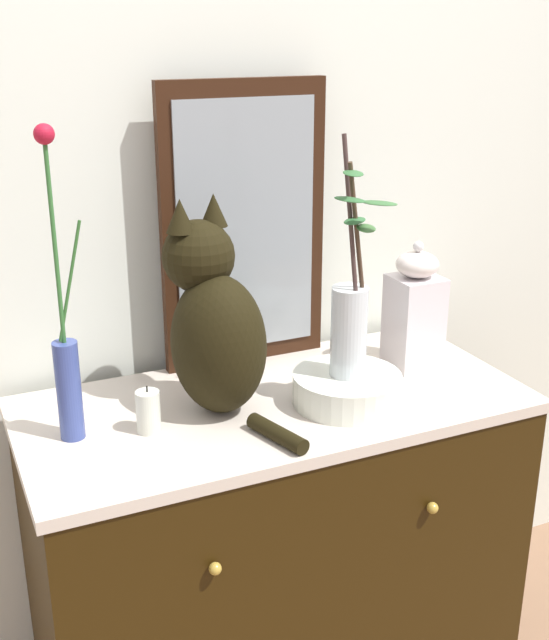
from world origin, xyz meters
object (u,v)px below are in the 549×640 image
vase_glass_clear (350,320)px  cat_sitting (214,323)px  mirror_leaning (244,227)px  candle_pillar (148,412)px  sideboard (275,558)px  vase_slim_green (66,362)px  bowl_porcelain (347,388)px  jar_lidded_porcelain (414,312)px

vase_glass_clear → cat_sitting: bearing=159.5°
mirror_leaning → vase_glass_clear: (0.10, -0.31, -0.13)m
cat_sitting → candle_pillar: (-0.16, -0.04, -0.14)m
sideboard → vase_slim_green: 0.70m
mirror_leaning → sideboard: bearing=-97.5°
vase_slim_green → bowl_porcelain: (0.55, -0.09, -0.12)m
bowl_porcelain → vase_glass_clear: vase_glass_clear is taller
sideboard → bowl_porcelain: (0.13, -0.07, 0.43)m
candle_pillar → sideboard: bearing=5.5°
sideboard → jar_lidded_porcelain: (0.37, 0.04, 0.53)m
vase_slim_green → vase_glass_clear: bearing=-9.2°
sideboard → candle_pillar: (-0.28, -0.03, 0.44)m
cat_sitting → jar_lidded_porcelain: (0.49, 0.02, -0.05)m
sideboard → mirror_leaning: bearing=82.5°
vase_glass_clear → bowl_porcelain: bearing=76.5°
vase_slim_green → vase_glass_clear: size_ratio=1.20×
vase_glass_clear → jar_lidded_porcelain: 0.27m
cat_sitting → candle_pillar: cat_sitting is taller
sideboard → jar_lidded_porcelain: jar_lidded_porcelain is taller
vase_glass_clear → jar_lidded_porcelain: (0.24, 0.11, -0.05)m
sideboard → jar_lidded_porcelain: bearing=5.6°
vase_glass_clear → mirror_leaning: bearing=108.1°
bowl_porcelain → jar_lidded_porcelain: jar_lidded_porcelain is taller
vase_glass_clear → vase_slim_green: bearing=170.8°
sideboard → vase_glass_clear: (0.13, -0.08, 0.59)m
jar_lidded_porcelain → mirror_leaning: bearing=150.0°
mirror_leaning → cat_sitting: 0.30m
mirror_leaning → vase_slim_green: size_ratio=1.08×
cat_sitting → vase_glass_clear: vase_glass_clear is taller
mirror_leaning → candle_pillar: mirror_leaning is taller
sideboard → mirror_leaning: 0.76m
vase_slim_green → jar_lidded_porcelain: vase_slim_green is taller
bowl_porcelain → vase_glass_clear: (-0.00, -0.00, 0.15)m
cat_sitting → vase_glass_clear: (0.26, -0.10, -0.00)m
bowl_porcelain → jar_lidded_porcelain: size_ratio=0.77×
jar_lidded_porcelain → vase_slim_green: bearing=-178.2°
vase_slim_green → jar_lidded_porcelain: size_ratio=1.99×
sideboard → mirror_leaning: mirror_leaning is taller
cat_sitting → bowl_porcelain: bearing=-19.7°
candle_pillar → jar_lidded_porcelain: bearing=5.6°
mirror_leaning → jar_lidded_porcelain: mirror_leaning is taller
vase_slim_green → vase_glass_clear: vase_slim_green is taller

